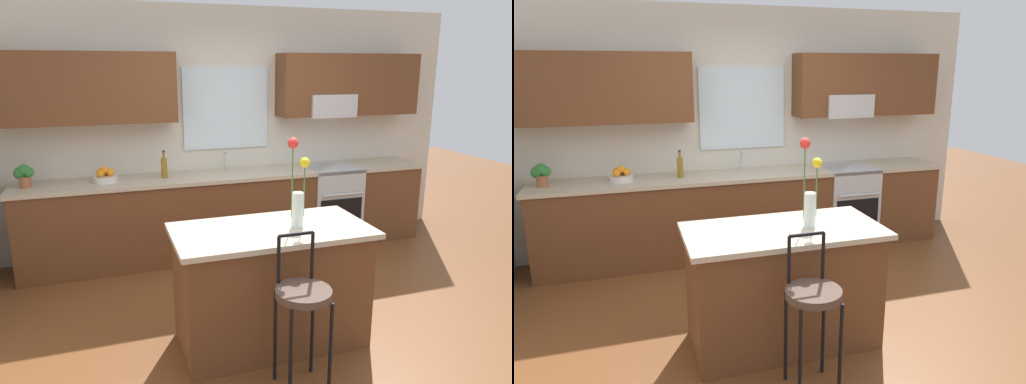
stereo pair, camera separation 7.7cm
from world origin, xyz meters
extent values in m
plane|color=brown|center=(0.00, 0.00, 0.00)|extent=(14.00, 14.00, 0.00)
cube|color=beige|center=(0.00, 2.06, 1.35)|extent=(5.60, 0.12, 2.70)
cube|color=brown|center=(-1.44, 1.83, 1.85)|extent=(1.71, 0.34, 0.70)
cube|color=brown|center=(1.44, 1.83, 1.85)|extent=(1.71, 0.34, 0.70)
cube|color=silver|center=(0.00, 1.99, 1.60)|extent=(0.98, 0.03, 0.90)
cube|color=#B7BABC|center=(1.18, 1.80, 1.62)|extent=(0.56, 0.36, 0.26)
cube|color=brown|center=(0.00, 1.70, 0.44)|extent=(4.50, 0.60, 0.88)
cube|color=#BCAD93|center=(0.00, 1.70, 0.90)|extent=(4.56, 0.64, 0.04)
cube|color=#B7BABC|center=(-0.06, 1.70, 0.85)|extent=(0.54, 0.38, 0.11)
cylinder|color=#B7BABC|center=(-0.06, 1.86, 1.03)|extent=(0.02, 0.02, 0.22)
cylinder|color=#B7BABC|center=(-0.06, 1.80, 1.14)|extent=(0.02, 0.12, 0.02)
cube|color=#B7BABC|center=(1.18, 1.68, 0.46)|extent=(0.60, 0.60, 0.92)
cube|color=black|center=(1.18, 1.38, 0.40)|extent=(0.52, 0.02, 0.40)
cylinder|color=#B7BABC|center=(1.18, 1.35, 0.66)|extent=(0.50, 0.02, 0.02)
cube|color=brown|center=(-0.24, -0.17, 0.44)|extent=(1.37, 0.66, 0.88)
cube|color=#BCAD93|center=(-0.24, -0.17, 0.90)|extent=(1.45, 0.74, 0.04)
cylinder|color=black|center=(-0.37, -0.89, 0.33)|extent=(0.02, 0.02, 0.66)
cylinder|color=black|center=(-0.10, -0.89, 0.33)|extent=(0.02, 0.02, 0.66)
cylinder|color=black|center=(-0.37, -0.62, 0.33)|extent=(0.02, 0.02, 0.66)
cylinder|color=black|center=(-0.10, -0.62, 0.33)|extent=(0.02, 0.02, 0.66)
cylinder|color=#4C382D|center=(-0.24, -0.76, 0.69)|extent=(0.36, 0.36, 0.05)
cylinder|color=black|center=(-0.36, -0.62, 0.87)|extent=(0.02, 0.02, 0.32)
cylinder|color=black|center=(-0.12, -0.62, 0.87)|extent=(0.02, 0.02, 0.32)
cylinder|color=black|center=(-0.24, -0.62, 1.03)|extent=(0.23, 0.02, 0.02)
cylinder|color=silver|center=(-0.05, -0.20, 1.05)|extent=(0.09, 0.09, 0.26)
cylinder|color=#3D722D|center=(0.00, -0.20, 1.20)|extent=(0.01, 0.01, 0.40)
sphere|color=yellow|center=(0.00, -0.20, 1.40)|extent=(0.07, 0.07, 0.07)
cylinder|color=#3D722D|center=(-0.09, -0.20, 1.27)|extent=(0.01, 0.01, 0.54)
sphere|color=red|center=(-0.09, -0.20, 1.54)|extent=(0.08, 0.08, 0.08)
cylinder|color=silver|center=(-1.35, 1.70, 0.95)|extent=(0.24, 0.24, 0.06)
sphere|color=orange|center=(-1.30, 1.70, 1.01)|extent=(0.08, 0.08, 0.08)
sphere|color=orange|center=(-1.34, 1.75, 1.01)|extent=(0.07, 0.07, 0.07)
sphere|color=orange|center=(-1.40, 1.73, 1.01)|extent=(0.08, 0.08, 0.08)
sphere|color=orange|center=(-1.40, 1.67, 1.01)|extent=(0.07, 0.07, 0.07)
sphere|color=orange|center=(-1.35, 1.70, 1.04)|extent=(0.07, 0.07, 0.07)
cylinder|color=olive|center=(-0.76, 1.70, 1.02)|extent=(0.06, 0.06, 0.21)
cylinder|color=olive|center=(-0.76, 1.70, 1.16)|extent=(0.03, 0.03, 0.07)
cylinder|color=black|center=(-0.76, 1.70, 1.20)|extent=(0.03, 0.03, 0.02)
cylinder|color=#9E5B3D|center=(-2.09, 1.70, 0.98)|extent=(0.11, 0.11, 0.11)
sphere|color=#2D7A33|center=(-2.09, 1.70, 1.09)|extent=(0.12, 0.12, 0.12)
sphere|color=#2D7A33|center=(-2.13, 1.71, 1.06)|extent=(0.12, 0.12, 0.12)
sphere|color=#2D7A33|center=(-2.05, 1.69, 1.07)|extent=(0.10, 0.10, 0.10)
camera|label=1|loc=(-1.37, -3.23, 2.06)|focal=33.23mm
camera|label=2|loc=(-1.30, -3.25, 2.06)|focal=33.23mm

